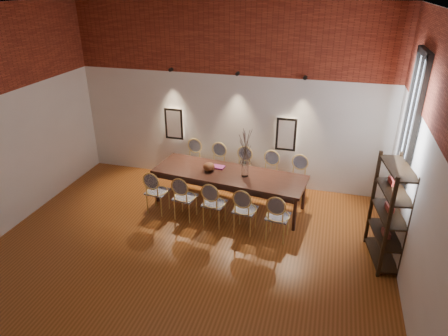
% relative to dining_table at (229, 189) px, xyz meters
% --- Properties ---
extents(floor, '(7.00, 7.00, 0.02)m').
position_rel_dining_table_xyz_m(floor, '(-0.31, -2.35, -0.39)').
color(floor, '#934E1E').
rests_on(floor, ground).
extents(ceiling, '(7.00, 7.00, 0.02)m').
position_rel_dining_table_xyz_m(ceiling, '(-0.31, -2.35, 3.63)').
color(ceiling, silver).
rests_on(ceiling, ground).
extents(wall_back, '(7.00, 0.10, 4.00)m').
position_rel_dining_table_xyz_m(wall_back, '(-0.31, 1.20, 1.62)').
color(wall_back, silver).
rests_on(wall_back, ground).
extents(wall_right, '(0.10, 7.00, 4.00)m').
position_rel_dining_table_xyz_m(wall_right, '(3.24, -2.35, 1.62)').
color(wall_right, silver).
rests_on(wall_right, ground).
extents(brick_band_back, '(7.00, 0.02, 1.50)m').
position_rel_dining_table_xyz_m(brick_band_back, '(-0.31, 1.13, 2.88)').
color(brick_band_back, maroon).
rests_on(brick_band_back, ground).
extents(niche_left, '(0.36, 0.06, 0.66)m').
position_rel_dining_table_xyz_m(niche_left, '(-1.61, 1.10, 0.93)').
color(niche_left, '#FFEAC6').
rests_on(niche_left, wall_back).
extents(niche_right, '(0.36, 0.06, 0.66)m').
position_rel_dining_table_xyz_m(niche_right, '(0.99, 1.10, 0.93)').
color(niche_right, '#FFEAC6').
rests_on(niche_right, wall_back).
extents(spot_fixture_left, '(0.08, 0.10, 0.08)m').
position_rel_dining_table_xyz_m(spot_fixture_left, '(-1.61, 1.07, 2.17)').
color(spot_fixture_left, black).
rests_on(spot_fixture_left, wall_back).
extents(spot_fixture_mid, '(0.08, 0.10, 0.08)m').
position_rel_dining_table_xyz_m(spot_fixture_mid, '(-0.11, 1.07, 2.17)').
color(spot_fixture_mid, black).
rests_on(spot_fixture_mid, wall_back).
extents(spot_fixture_right, '(0.08, 0.10, 0.08)m').
position_rel_dining_table_xyz_m(spot_fixture_right, '(1.29, 1.07, 2.17)').
color(spot_fixture_right, black).
rests_on(spot_fixture_right, wall_back).
extents(window_glass, '(0.02, 0.78, 2.38)m').
position_rel_dining_table_xyz_m(window_glass, '(3.15, -0.35, 1.77)').
color(window_glass, silver).
rests_on(window_glass, wall_right).
extents(window_frame, '(0.08, 0.90, 2.50)m').
position_rel_dining_table_xyz_m(window_frame, '(3.13, -0.35, 1.77)').
color(window_frame, black).
rests_on(window_frame, wall_right).
extents(window_mullion, '(0.06, 0.06, 2.40)m').
position_rel_dining_table_xyz_m(window_mullion, '(3.13, -0.35, 1.77)').
color(window_mullion, black).
rests_on(window_mullion, wall_right).
extents(dining_table, '(3.22, 1.35, 0.75)m').
position_rel_dining_table_xyz_m(dining_table, '(0.00, 0.00, 0.00)').
color(dining_table, '#381C15').
rests_on(dining_table, floor).
extents(chair_near_a, '(0.49, 0.49, 0.94)m').
position_rel_dining_table_xyz_m(chair_near_a, '(-1.33, -0.64, 0.09)').
color(chair_near_a, '#E1BA60').
rests_on(chair_near_a, floor).
extents(chair_near_b, '(0.49, 0.49, 0.94)m').
position_rel_dining_table_xyz_m(chair_near_b, '(-0.71, -0.71, 0.09)').
color(chair_near_b, '#E1BA60').
rests_on(chair_near_b, floor).
extents(chair_near_c, '(0.49, 0.49, 0.94)m').
position_rel_dining_table_xyz_m(chair_near_c, '(-0.09, -0.78, 0.09)').
color(chair_near_c, '#E1BA60').
rests_on(chair_near_c, floor).
extents(chair_near_d, '(0.49, 0.49, 0.94)m').
position_rel_dining_table_xyz_m(chair_near_d, '(0.53, -0.85, 0.09)').
color(chair_near_d, '#E1BA60').
rests_on(chair_near_d, floor).
extents(chair_near_e, '(0.49, 0.49, 0.94)m').
position_rel_dining_table_xyz_m(chair_near_e, '(1.15, -0.92, 0.09)').
color(chair_near_e, '#E1BA60').
rests_on(chair_near_e, floor).
extents(chair_far_a, '(0.49, 0.49, 0.94)m').
position_rel_dining_table_xyz_m(chair_far_a, '(-1.15, 0.92, 0.09)').
color(chair_far_a, '#E1BA60').
rests_on(chair_far_a, floor).
extents(chair_far_b, '(0.49, 0.49, 0.94)m').
position_rel_dining_table_xyz_m(chair_far_b, '(-0.53, 0.85, 0.09)').
color(chair_far_b, '#E1BA60').
rests_on(chair_far_b, floor).
extents(chair_far_c, '(0.49, 0.49, 0.94)m').
position_rel_dining_table_xyz_m(chair_far_c, '(0.09, 0.78, 0.09)').
color(chair_far_c, '#E1BA60').
rests_on(chair_far_c, floor).
extents(chair_far_d, '(0.49, 0.49, 0.94)m').
position_rel_dining_table_xyz_m(chair_far_d, '(0.71, 0.71, 0.09)').
color(chair_far_d, '#E1BA60').
rests_on(chair_far_d, floor).
extents(chair_far_e, '(0.49, 0.49, 0.94)m').
position_rel_dining_table_xyz_m(chair_far_e, '(1.33, 0.64, 0.09)').
color(chair_far_e, '#E1BA60').
rests_on(chair_far_e, floor).
extents(vase, '(0.14, 0.14, 0.30)m').
position_rel_dining_table_xyz_m(vase, '(0.34, -0.04, 0.53)').
color(vase, silver).
rests_on(vase, dining_table).
extents(dried_branches, '(0.50, 0.50, 0.70)m').
position_rel_dining_table_xyz_m(dried_branches, '(0.34, -0.04, 0.98)').
color(dried_branches, brown).
rests_on(dried_branches, vase).
extents(bowl, '(0.24, 0.24, 0.18)m').
position_rel_dining_table_xyz_m(bowl, '(-0.43, -0.00, 0.46)').
color(bowl, brown).
rests_on(bowl, dining_table).
extents(book, '(0.28, 0.21, 0.03)m').
position_rel_dining_table_xyz_m(book, '(-0.29, 0.19, 0.39)').
color(book, '#99307E').
rests_on(book, dining_table).
extents(shelving_rack, '(0.54, 1.05, 1.80)m').
position_rel_dining_table_xyz_m(shelving_rack, '(2.97, -1.05, 0.53)').
color(shelving_rack, black).
rests_on(shelving_rack, floor).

